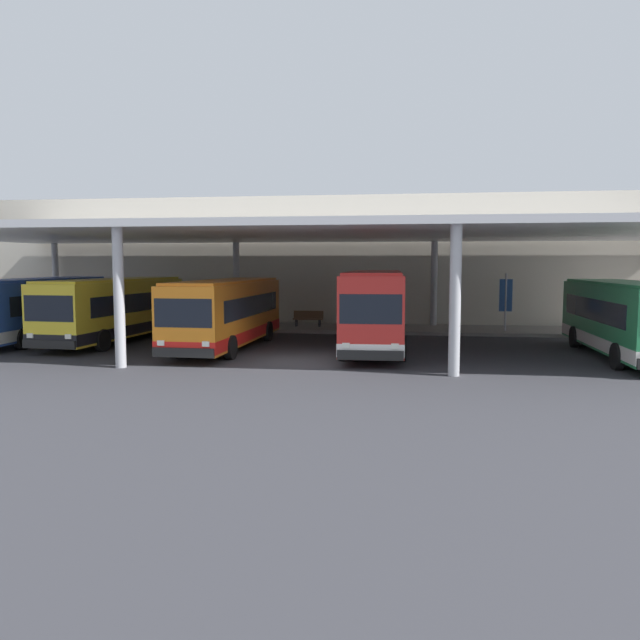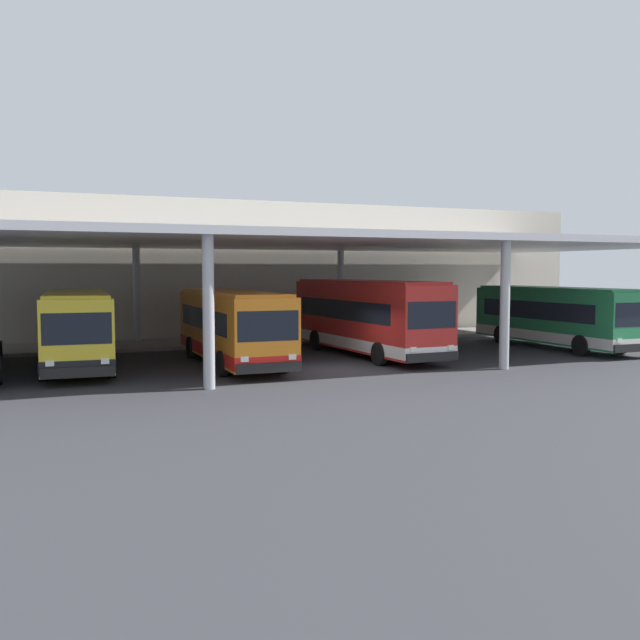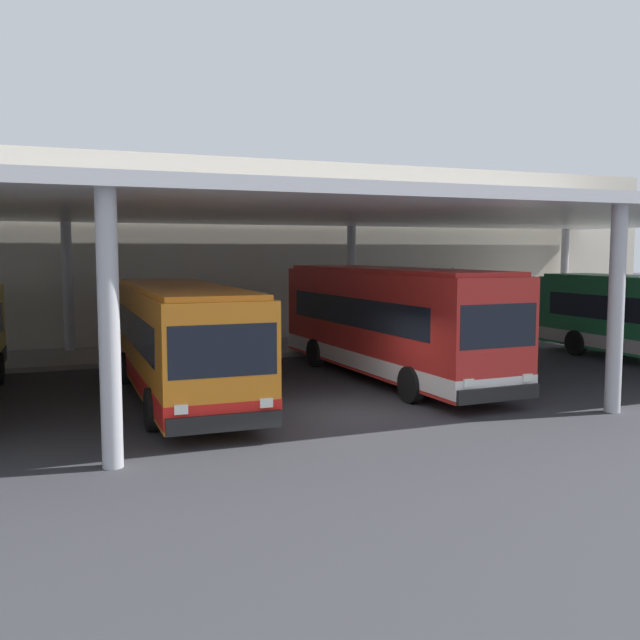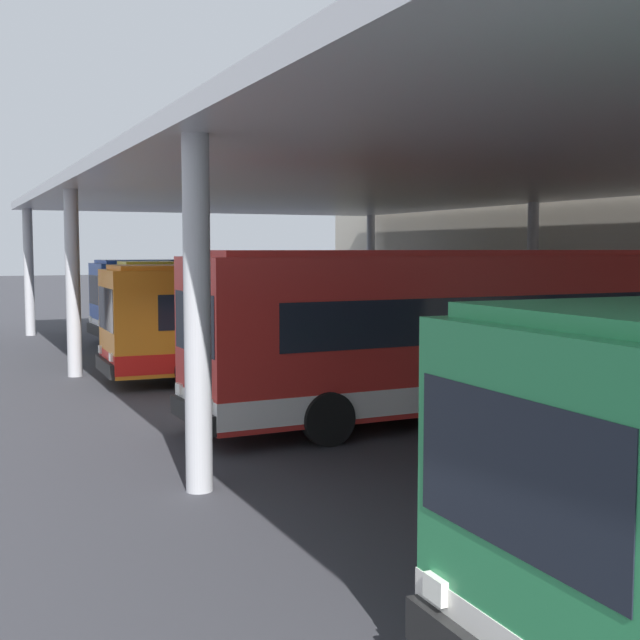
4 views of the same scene
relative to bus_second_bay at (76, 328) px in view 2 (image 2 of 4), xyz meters
The scene contains 11 objects.
ground_plane 11.10m from the bus_second_bay, 25.10° to the right, with size 200.00×200.00×0.00m, color #333338.
platform_kerb 12.31m from the bus_second_bay, 35.51° to the left, with size 42.00×4.50×0.18m, color gray.
station_building_facade 14.55m from the bus_second_bay, 46.14° to the left, with size 48.00×1.60×8.19m, color beige.
canopy_shelter 10.63m from the bus_second_bay, ahead, with size 40.00×17.00×5.55m.
bus_second_bay is the anchor object (origin of this frame).
bus_middle_bay 6.39m from the bus_second_bay, 13.38° to the right, with size 2.92×10.59×3.17m.
bus_far_bay 13.03m from the bus_second_bay, ahead, with size 2.92×11.39×3.57m.
bus_departing 23.53m from the bus_second_bay, ahead, with size 2.83×10.56×3.17m.
bench_waiting 11.27m from the bus_second_bay, 39.61° to the left, with size 1.80×0.45×0.92m.
trash_bin 13.06m from the bus_second_bay, 32.44° to the left, with size 0.52×0.52×0.98m.
banner_sign 20.91m from the bus_second_bay, 17.49° to the left, with size 0.70×0.12×3.20m.
Camera 2 is at (-11.99, -25.80, 4.06)m, focal length 39.34 mm.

